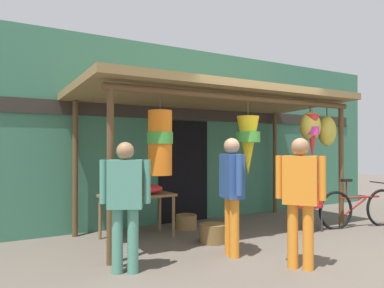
% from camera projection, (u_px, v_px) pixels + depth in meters
% --- Properties ---
extents(ground_plane, '(30.00, 30.00, 0.00)m').
position_uv_depth(ground_plane, '(271.00, 245.00, 5.69)').
color(ground_plane, '#60564C').
extents(shop_facade, '(10.56, 0.29, 3.45)m').
position_uv_depth(shop_facade, '(190.00, 135.00, 7.75)').
color(shop_facade, '#387056').
rests_on(shop_facade, ground_plane).
extents(market_stall_canopy, '(4.94, 2.26, 2.47)m').
position_uv_depth(market_stall_canopy, '(225.00, 108.00, 6.53)').
color(market_stall_canopy, brown).
rests_on(market_stall_canopy, ground_plane).
extents(display_table, '(1.16, 0.60, 0.71)m').
position_uv_depth(display_table, '(137.00, 200.00, 6.13)').
color(display_table, brown).
rests_on(display_table, ground_plane).
extents(flower_heap_on_table, '(0.67, 0.47, 0.16)m').
position_uv_depth(flower_heap_on_table, '(144.00, 189.00, 6.13)').
color(flower_heap_on_table, red).
rests_on(flower_heap_on_table, display_table).
extents(folding_chair, '(0.44, 0.44, 0.84)m').
position_uv_depth(folding_chair, '(309.00, 202.00, 6.68)').
color(folding_chair, '#AD1E1E').
rests_on(folding_chair, ground_plane).
extents(wicker_basket_by_table, '(0.42, 0.42, 0.29)m').
position_uv_depth(wicker_basket_by_table, '(213.00, 233.00, 5.85)').
color(wicker_basket_by_table, brown).
rests_on(wicker_basket_by_table, ground_plane).
extents(wicker_basket_spare, '(0.38, 0.38, 0.26)m').
position_uv_depth(wicker_basket_spare, '(186.00, 222.00, 6.83)').
color(wicker_basket_spare, olive).
rests_on(wicker_basket_spare, ground_plane).
extents(parked_bicycle, '(1.71, 0.55, 0.92)m').
position_uv_depth(parked_bicycle, '(359.00, 208.00, 6.98)').
color(parked_bicycle, black).
rests_on(parked_bicycle, ground_plane).
extents(vendor_in_orange, '(0.32, 0.58, 1.60)m').
position_uv_depth(vendor_in_orange, '(232.00, 187.00, 5.13)').
color(vendor_in_orange, orange).
rests_on(vendor_in_orange, ground_plane).
extents(customer_foreground, '(0.53, 0.38, 1.53)m').
position_uv_depth(customer_foreground, '(125.00, 196.00, 4.43)').
color(customer_foreground, '#4C8E7A').
rests_on(customer_foreground, ground_plane).
extents(shopper_by_bananas, '(0.41, 0.50, 1.58)m').
position_uv_depth(shopper_by_bananas, '(300.00, 192.00, 4.59)').
color(shopper_by_bananas, orange).
rests_on(shopper_by_bananas, ground_plane).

